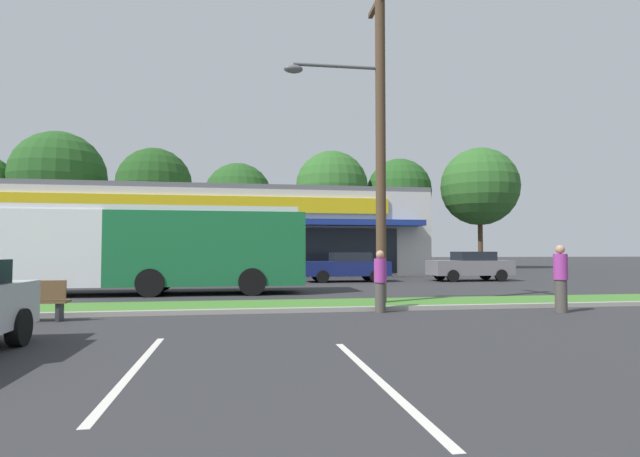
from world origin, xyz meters
The scene contains 18 objects.
grass_median centered at (0.00, 14.00, 0.06)m, with size 56.00×2.20×0.12m, color #427A2D.
curb_lip centered at (0.00, 12.78, 0.06)m, with size 56.00×0.24×0.12m, color #99968C.
parking_stripe_1 centered at (-1.56, 6.85, 0.00)m, with size 0.12×4.80×0.01m, color silver.
parking_stripe_2 centered at (1.58, 5.77, 0.00)m, with size 0.12×4.80×0.01m, color silver.
storefront_building centered at (-2.41, 36.63, 2.84)m, with size 29.03×14.60×5.68m.
tree_left centered at (-15.56, 46.28, 7.99)m, with size 8.00×8.00×12.00m.
tree_mid_left centered at (-7.14, 43.79, 7.17)m, with size 6.29×6.29×10.33m.
tree_mid centered at (-0.10, 46.95, 6.60)m, with size 6.36×6.36×9.79m.
tree_mid_right centered at (8.46, 45.08, 7.48)m, with size 6.69×6.69×10.84m.
tree_right centered at (14.89, 44.83, 7.22)m, with size 6.05×6.05×10.26m.
tree_far_right centered at (21.83, 42.55, 7.50)m, with size 7.12×7.12×11.07m.
utility_pole centered at (3.85, 13.80, 5.24)m, with size 3.03×2.40×9.80m.
city_bus centered at (-4.14, 19.11, 1.77)m, with size 12.94×2.69×3.25m.
bus_stop_bench centered at (-4.83, 11.99, 0.50)m, with size 1.60×0.45×0.95m.
car_1 centered at (12.26, 25.03, 0.81)m, with size 4.35×1.91×1.57m.
car_2 centered at (5.52, 25.38, 0.79)m, with size 4.46×1.87×1.53m.
pedestrian_near_bench centered at (3.56, 12.41, 0.82)m, with size 0.33×0.33×1.63m.
pedestrian_by_pole centered at (8.26, 11.63, 0.89)m, with size 0.36×0.36×1.78m.
Camera 1 is at (-0.19, -0.49, 1.63)m, focal length 28.30 mm.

